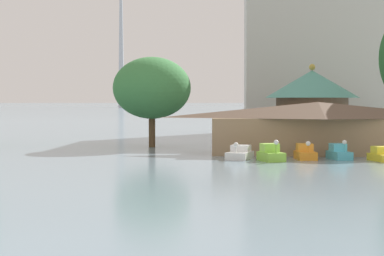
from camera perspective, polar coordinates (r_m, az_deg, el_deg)
name	(u,v)px	position (r m, az deg, el deg)	size (l,w,h in m)	color
pedal_boat_white	(240,153)	(53.40, 4.14, -2.20)	(2.40, 3.04, 1.43)	white
pedal_boat_lime	(271,154)	(51.99, 6.79, -2.24)	(2.22, 2.80, 1.72)	#8CCC3F
pedal_boat_orange	(305,153)	(53.85, 9.71, -2.14)	(1.69, 2.66, 1.54)	orange
pedal_boat_cyan	(339,153)	(54.55, 12.53, -2.11)	(1.89, 2.75, 1.61)	#4CB7CC
pedal_boat_yellow	(384,155)	(53.88, 16.16, -2.26)	(2.29, 2.95, 1.38)	yellow
boathouse	(318,127)	(59.61, 10.78, 0.12)	(20.04, 7.21, 4.58)	#9E7F5B
green_roof_pavilion	(312,102)	(74.48, 10.27, 2.23)	(10.33, 10.33, 8.73)	brown
shoreline_tree_mid	(152,88)	(66.88, -3.47, 3.45)	(7.85, 7.85, 9.09)	brown
background_building_block	(321,56)	(92.73, 11.00, 6.12)	(20.98, 17.59, 21.54)	beige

